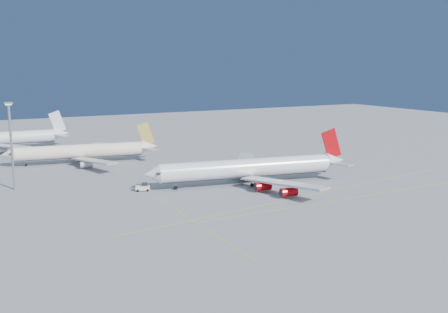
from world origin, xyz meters
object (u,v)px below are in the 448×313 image
(pushback_tug, at_px, (143,187))
(airliner_etihad, at_px, (83,151))
(light_mast, at_px, (11,139))
(airliner_virgin, at_px, (251,168))

(pushback_tug, bearing_deg, airliner_etihad, 114.30)
(airliner_etihad, xyz_separation_m, light_mast, (-27.19, -31.92, 10.70))
(airliner_virgin, distance_m, light_mast, 71.48)
(pushback_tug, bearing_deg, airliner_virgin, 5.50)
(airliner_etihad, bearing_deg, light_mast, -120.70)
(airliner_virgin, bearing_deg, pushback_tug, 177.40)
(airliner_virgin, bearing_deg, light_mast, 167.72)
(airliner_virgin, height_order, pushback_tug, airliner_virgin)
(pushback_tug, relative_size, light_mast, 0.18)
(airliner_etihad, xyz_separation_m, pushback_tug, (5.82, -51.30, -3.43))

